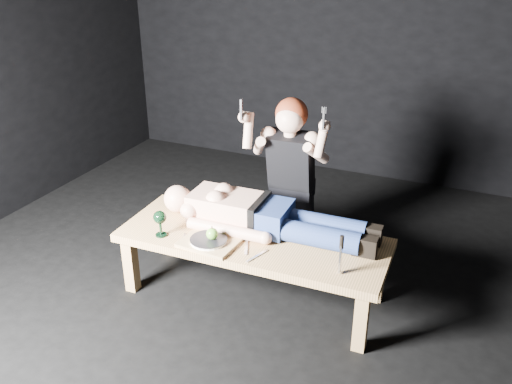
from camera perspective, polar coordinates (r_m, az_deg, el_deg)
ground at (r=3.68m, az=-0.30°, el=-11.95°), size 5.00×5.00×0.00m
back_wall at (r=5.36m, az=11.22°, el=17.04°), size 5.00×0.00×5.00m
table at (r=3.67m, az=-0.32°, el=-7.74°), size 1.77×0.71×0.45m
lying_man at (r=3.58m, az=1.20°, el=-2.18°), size 1.66×0.55×0.25m
kneeling_woman at (r=4.01m, az=3.93°, el=1.87°), size 0.73×0.80×1.27m
serving_tray at (r=3.48m, az=-4.97°, el=-5.33°), size 0.37×0.27×0.02m
plate at (r=3.47m, az=-4.98°, el=-5.05°), size 0.25×0.25×0.02m
apple at (r=3.44m, az=-4.60°, el=-4.37°), size 0.08×0.08×0.08m
goblet at (r=3.58m, az=-9.97°, el=-3.27°), size 0.09×0.09×0.18m
fork_flat at (r=3.53m, az=-7.61°, el=-5.07°), size 0.08×0.18×0.01m
knife_flat at (r=3.35m, az=0.12°, el=-6.69°), size 0.08×0.18×0.01m
spoon_flat at (r=3.43m, az=-1.02°, el=-5.77°), size 0.09×0.18×0.01m
carving_knife at (r=3.16m, az=8.85°, el=-6.52°), size 0.03×0.04×0.25m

